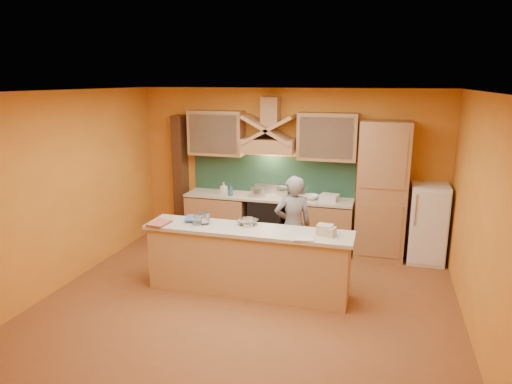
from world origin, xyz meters
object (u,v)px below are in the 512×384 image
(stove, at_px, (268,221))
(kitchen_scale, at_px, (249,222))
(fridge, at_px, (427,223))
(person, at_px, (293,226))
(mixing_bowl, at_px, (248,222))

(stove, xyz_separation_m, kitchen_scale, (0.18, -1.79, 0.55))
(stove, relative_size, fridge, 0.69)
(person, height_order, mixing_bowl, person)
(stove, bearing_deg, kitchen_scale, -84.21)
(fridge, relative_size, kitchen_scale, 10.65)
(kitchen_scale, bearing_deg, person, 44.43)
(person, height_order, kitchen_scale, person)
(stove, distance_m, kitchen_scale, 1.88)
(fridge, distance_m, kitchen_scale, 3.11)
(fridge, height_order, person, person)
(kitchen_scale, height_order, mixing_bowl, kitchen_scale)
(mixing_bowl, bearing_deg, person, 48.28)
(mixing_bowl, bearing_deg, fridge, 34.16)
(stove, bearing_deg, person, -58.84)
(stove, xyz_separation_m, fridge, (2.70, 0.00, 0.20))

